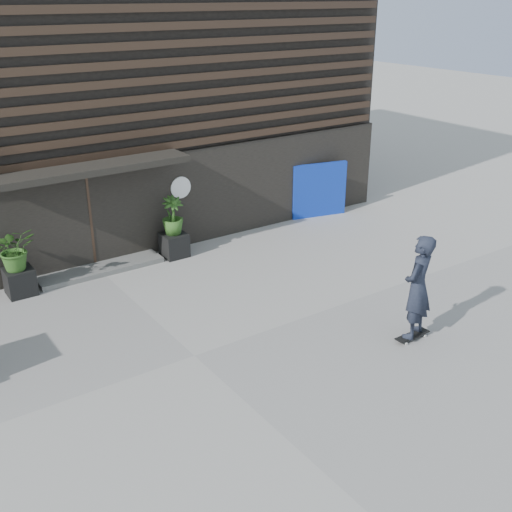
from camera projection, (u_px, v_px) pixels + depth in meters
ground at (194, 356)px, 11.50m from camera, size 80.00×80.00×0.00m
entrance_step at (100, 268)px, 14.96m from camera, size 3.00×0.80×0.12m
planter_pot_left at (20, 282)px, 13.73m from camera, size 0.60×0.60×0.60m
bamboo_left at (15, 249)px, 13.42m from camera, size 0.86×0.75×0.96m
planter_pot_right at (174, 245)px, 15.71m from camera, size 0.60×0.60×0.60m
bamboo_right at (173, 216)px, 15.40m from camera, size 0.54×0.54×0.96m
blue_tarp at (319, 190)px, 18.32m from camera, size 1.69×0.49×1.60m
building at (14, 76)px, 17.49m from camera, size 18.00×11.00×8.00m
skateboarder at (418, 287)px, 11.61m from camera, size 0.87×0.72×2.13m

